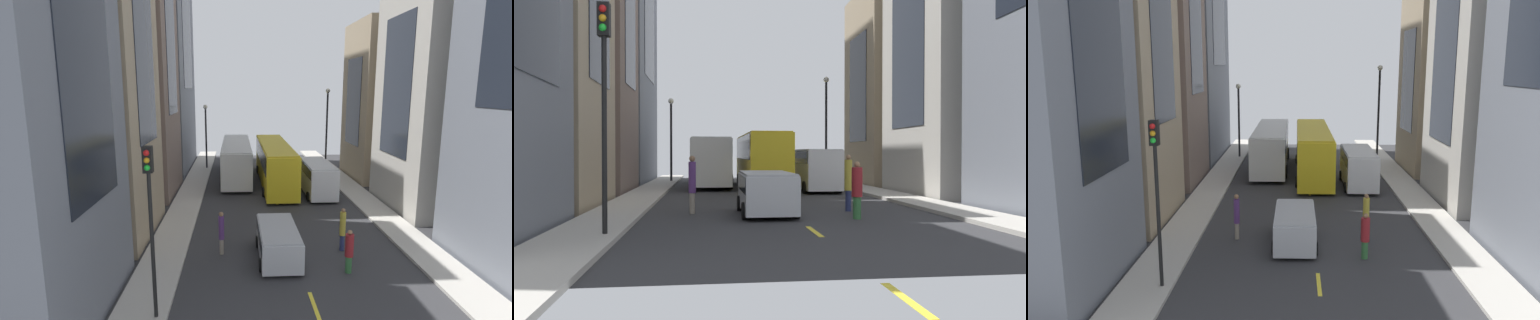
% 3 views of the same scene
% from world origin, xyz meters
% --- Properties ---
extents(ground_plane, '(39.31, 39.31, 0.00)m').
position_xyz_m(ground_plane, '(0.00, 0.00, 0.00)').
color(ground_plane, '#333335').
extents(sidewalk_west, '(2.10, 44.00, 0.15)m').
position_xyz_m(sidewalk_west, '(-6.61, 0.00, 0.07)').
color(sidewalk_west, '#B2ADA3').
rests_on(sidewalk_west, ground).
extents(sidewalk_east, '(2.10, 44.00, 0.15)m').
position_xyz_m(sidewalk_east, '(6.61, 0.00, 0.07)').
color(sidewalk_east, '#B2ADA3').
rests_on(sidewalk_east, ground).
extents(lane_stripe_1, '(0.16, 2.00, 0.01)m').
position_xyz_m(lane_stripe_1, '(0.00, -14.00, 0.01)').
color(lane_stripe_1, yellow).
rests_on(lane_stripe_1, ground).
extents(lane_stripe_2, '(0.16, 2.00, 0.01)m').
position_xyz_m(lane_stripe_2, '(0.00, -7.00, 0.01)').
color(lane_stripe_2, yellow).
rests_on(lane_stripe_2, ground).
extents(lane_stripe_3, '(0.16, 2.00, 0.01)m').
position_xyz_m(lane_stripe_3, '(0.00, 0.00, 0.01)').
color(lane_stripe_3, yellow).
rests_on(lane_stripe_3, ground).
extents(lane_stripe_4, '(0.16, 2.00, 0.01)m').
position_xyz_m(lane_stripe_4, '(0.00, 7.00, 0.01)').
color(lane_stripe_4, yellow).
rests_on(lane_stripe_4, ground).
extents(lane_stripe_5, '(0.16, 2.00, 0.01)m').
position_xyz_m(lane_stripe_5, '(0.00, 14.00, 0.01)').
color(lane_stripe_5, yellow).
rests_on(lane_stripe_5, ground).
extents(lane_stripe_6, '(0.16, 2.00, 0.01)m').
position_xyz_m(lane_stripe_6, '(0.00, 21.00, 0.01)').
color(lane_stripe_6, yellow).
rests_on(lane_stripe_6, ground).
extents(building_west_1, '(9.07, 7.31, 23.87)m').
position_xyz_m(building_west_1, '(-12.35, -5.95, 11.94)').
color(building_west_1, tan).
rests_on(building_west_1, ground).
extents(building_west_2, '(8.90, 7.17, 28.35)m').
position_xyz_m(building_west_2, '(-12.26, 2.80, 14.17)').
color(building_west_2, '#7A665B').
rests_on(building_west_2, ground).
extents(building_east_1, '(8.83, 8.02, 16.88)m').
position_xyz_m(building_east_1, '(12.23, -1.95, 8.44)').
color(building_east_1, '#B7B2A8').
rests_on(building_east_1, ground).
extents(building_east_2, '(8.53, 7.30, 14.22)m').
position_xyz_m(building_east_2, '(12.08, 7.30, 7.11)').
color(building_east_2, tan).
rests_on(building_east_2, ground).
extents(city_bus_white, '(2.80, 12.50, 3.35)m').
position_xyz_m(city_bus_white, '(-2.95, 7.86, 2.01)').
color(city_bus_white, silver).
rests_on(city_bus_white, ground).
extents(streetcar_yellow, '(2.70, 13.40, 3.59)m').
position_xyz_m(streetcar_yellow, '(0.39, 5.28, 2.12)').
color(streetcar_yellow, yellow).
rests_on(streetcar_yellow, ground).
extents(delivery_van_white, '(2.25, 5.70, 2.58)m').
position_xyz_m(delivery_van_white, '(3.43, 1.58, 1.51)').
color(delivery_van_white, white).
rests_on(delivery_van_white, ground).
extents(car_silver_0, '(2.06, 4.38, 1.62)m').
position_xyz_m(car_silver_0, '(-0.95, -9.69, 0.96)').
color(car_silver_0, '#B7BABF').
rests_on(car_silver_0, ground).
extents(pedestrian_crossing_near, '(0.31, 0.31, 2.28)m').
position_xyz_m(pedestrian_crossing_near, '(2.48, -8.98, 1.22)').
color(pedestrian_crossing_near, navy).
rests_on(pedestrian_crossing_near, ground).
extents(pedestrian_waiting_curb, '(0.28, 0.28, 2.25)m').
position_xyz_m(pedestrian_waiting_curb, '(-3.76, -9.09, 1.22)').
color(pedestrian_waiting_curb, gray).
rests_on(pedestrian_waiting_curb, ground).
extents(pedestrian_walking_far, '(0.39, 0.39, 2.05)m').
position_xyz_m(pedestrian_walking_far, '(2.12, -11.37, 1.08)').
color(pedestrian_walking_far, '#336B38').
rests_on(pedestrian_walking_far, ground).
extents(traffic_light_near_corner, '(0.32, 0.44, 6.28)m').
position_xyz_m(traffic_light_near_corner, '(-5.96, -14.58, 4.48)').
color(traffic_light_near_corner, black).
rests_on(traffic_light_near_corner, ground).
extents(streetlamp_near, '(0.44, 0.44, 6.55)m').
position_xyz_m(streetlamp_near, '(-6.06, 11.81, 4.20)').
color(streetlamp_near, black).
rests_on(streetlamp_near, ground).
extents(streetlamp_far, '(0.44, 0.44, 8.18)m').
position_xyz_m(streetlamp_far, '(6.06, 9.76, 5.07)').
color(streetlamp_far, black).
rests_on(streetlamp_far, ground).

